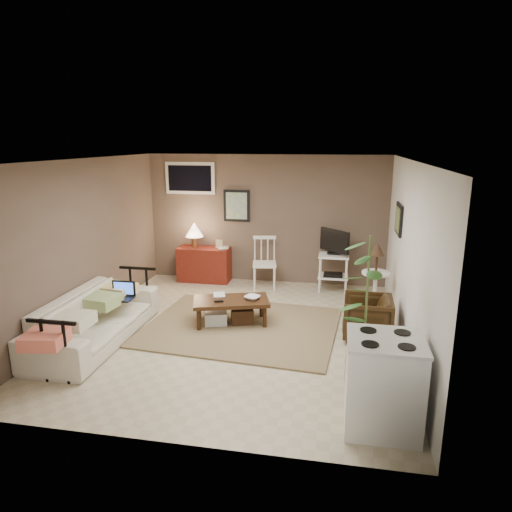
% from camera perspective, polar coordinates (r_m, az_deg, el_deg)
% --- Properties ---
extents(floor, '(5.00, 5.00, 0.00)m').
position_cam_1_polar(floor, '(6.58, -2.43, -9.47)').
color(floor, '#C1B293').
rests_on(floor, ground).
extents(art_back, '(0.50, 0.03, 0.60)m').
position_cam_1_polar(art_back, '(8.64, -2.43, 6.30)').
color(art_back, black).
extents(art_right, '(0.03, 0.60, 0.45)m').
position_cam_1_polar(art_right, '(7.06, 17.41, 4.43)').
color(art_right, black).
extents(window, '(0.96, 0.03, 0.60)m').
position_cam_1_polar(window, '(8.83, -8.25, 9.60)').
color(window, white).
extents(rug, '(2.87, 2.38, 0.03)m').
position_cam_1_polar(rug, '(6.72, -1.85, -8.81)').
color(rug, olive).
rests_on(rug, floor).
extents(coffee_table, '(1.21, 0.85, 0.41)m').
position_cam_1_polar(coffee_table, '(6.75, -3.19, -6.73)').
color(coffee_table, '#3B2110').
rests_on(coffee_table, floor).
extents(sofa, '(0.65, 2.23, 0.87)m').
position_cam_1_polar(sofa, '(6.50, -19.52, -6.45)').
color(sofa, beige).
rests_on(sofa, floor).
extents(sofa_pillows, '(0.43, 2.12, 0.15)m').
position_cam_1_polar(sofa_pillows, '(6.24, -20.33, -6.43)').
color(sofa_pillows, beige).
rests_on(sofa_pillows, sofa).
extents(sofa_end_rails, '(0.60, 2.23, 0.75)m').
position_cam_1_polar(sofa_end_rails, '(6.46, -18.48, -7.07)').
color(sofa_end_rails, black).
rests_on(sofa_end_rails, floor).
extents(laptop, '(0.34, 0.25, 0.23)m').
position_cam_1_polar(laptop, '(6.68, -16.39, -4.49)').
color(laptop, black).
rests_on(laptop, sofa).
extents(red_console, '(0.99, 0.44, 1.14)m').
position_cam_1_polar(red_console, '(8.82, -6.58, -0.62)').
color(red_console, maroon).
rests_on(red_console, floor).
extents(spindle_chair, '(0.49, 0.49, 0.93)m').
position_cam_1_polar(spindle_chair, '(8.38, 1.06, -1.02)').
color(spindle_chair, white).
rests_on(spindle_chair, floor).
extents(tv_stand, '(0.53, 0.50, 1.12)m').
position_cam_1_polar(tv_stand, '(8.24, 9.69, -0.35)').
color(tv_stand, white).
rests_on(tv_stand, floor).
extents(side_table, '(0.43, 0.43, 1.15)m').
position_cam_1_polar(side_table, '(7.20, 14.78, -1.80)').
color(side_table, white).
rests_on(side_table, floor).
extents(armchair, '(0.62, 0.65, 0.66)m').
position_cam_1_polar(armchair, '(6.43, 13.73, -7.27)').
color(armchair, black).
rests_on(armchair, floor).
extents(potted_plant, '(0.43, 0.43, 1.71)m').
position_cam_1_polar(potted_plant, '(5.11, 13.62, -6.01)').
color(potted_plant, gray).
rests_on(potted_plant, floor).
extents(stove, '(0.70, 0.65, 0.91)m').
position_cam_1_polar(stove, '(4.56, 15.62, -15.07)').
color(stove, white).
rests_on(stove, floor).
extents(bowl, '(0.22, 0.13, 0.22)m').
position_cam_1_polar(bowl, '(6.66, -0.47, -4.56)').
color(bowl, '#3B2110').
rests_on(bowl, coffee_table).
extents(book_table, '(0.17, 0.07, 0.23)m').
position_cam_1_polar(book_table, '(6.83, -5.36, -4.04)').
color(book_table, '#3B2110').
rests_on(book_table, coffee_table).
extents(book_console, '(0.18, 0.06, 0.24)m').
position_cam_1_polar(book_console, '(8.63, -4.71, 1.73)').
color(book_console, '#3B2110').
rests_on(book_console, red_console).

